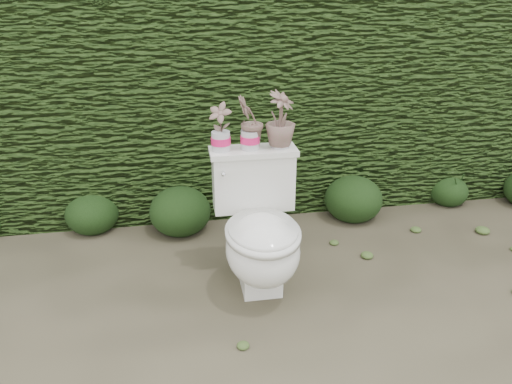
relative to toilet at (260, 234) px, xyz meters
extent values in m
plane|color=brown|center=(-0.08, -0.20, -0.36)|extent=(60.00, 60.00, 0.00)
cube|color=#324E1A|center=(-0.08, 1.40, 0.44)|extent=(8.00, 1.00, 1.60)
cube|color=silver|center=(0.00, 0.02, -0.26)|extent=(0.22, 0.30, 0.20)
ellipsoid|color=silver|center=(0.00, -0.08, -0.06)|extent=(0.41, 0.51, 0.39)
cube|color=silver|center=(0.00, 0.24, 0.22)|extent=(0.47, 0.17, 0.34)
cube|color=silver|center=(0.00, 0.24, 0.40)|extent=(0.50, 0.19, 0.03)
cylinder|color=silver|center=(-0.18, 0.15, 0.32)|extent=(0.02, 0.06, 0.02)
sphere|color=silver|center=(-0.18, 0.12, 0.32)|extent=(0.03, 0.03, 0.03)
imported|color=#226E23|center=(-0.18, 0.24, 0.55)|extent=(0.16, 0.15, 0.26)
imported|color=#226E23|center=(-0.02, 0.24, 0.57)|extent=(0.21, 0.20, 0.29)
imported|color=#226E23|center=(0.16, 0.24, 0.57)|extent=(0.24, 0.24, 0.31)
ellipsoid|color=#1C3412|center=(-1.05, 0.92, -0.20)|extent=(0.38, 0.38, 0.30)
ellipsoid|color=#1C3412|center=(-0.43, 0.80, -0.18)|extent=(0.43, 0.43, 0.35)
ellipsoid|color=#1C3412|center=(0.17, 0.93, -0.22)|extent=(0.34, 0.34, 0.27)
ellipsoid|color=#1C3412|center=(0.85, 0.79, -0.18)|extent=(0.43, 0.43, 0.34)
ellipsoid|color=#1C3412|center=(1.69, 0.91, -0.23)|extent=(0.30, 0.30, 0.24)
camera|label=1|loc=(-0.44, -2.42, 1.35)|focal=35.00mm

